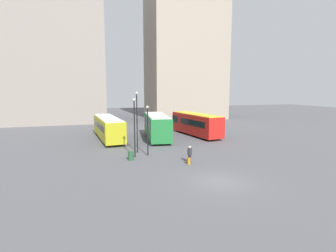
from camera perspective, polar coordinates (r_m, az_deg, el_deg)
ground_plane at (r=19.85m, az=11.26°, el=-11.81°), size 160.00×160.00×0.00m
building_block_left at (r=58.35m, az=-24.58°, el=14.23°), size 20.92×11.31×27.48m
building_block_right at (r=62.34m, az=3.70°, el=15.26°), size 16.73×11.91×29.18m
bus_0 at (r=36.11m, az=-12.91°, el=-0.25°), size 3.27×11.42×2.97m
bus_1 at (r=35.50m, az=-2.45°, el=0.05°), size 3.98×10.06×3.28m
bus_2 at (r=38.43m, az=6.05°, el=0.53°), size 3.91×10.54×3.16m
traveler at (r=24.10m, az=4.74°, el=-5.82°), size 0.42×0.42×1.57m
suitcase at (r=23.76m, az=4.53°, el=-7.54°), size 0.25×0.31×0.91m
lamp_post_0 at (r=27.58m, az=-6.77°, el=1.81°), size 0.28×0.28×6.43m
lamp_post_1 at (r=25.73m, az=-7.32°, el=0.64°), size 0.28×0.28×5.82m
lamp_post_2 at (r=26.35m, az=-4.46°, el=-0.01°), size 0.28×0.28×5.06m
trash_bin at (r=25.22m, az=-8.11°, el=-6.44°), size 0.52×0.52×0.85m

